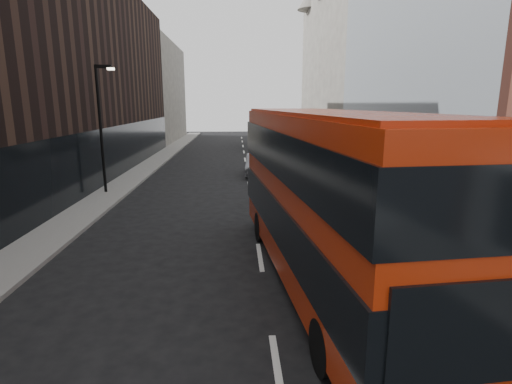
{
  "coord_description": "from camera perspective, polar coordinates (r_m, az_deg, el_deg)",
  "views": [
    {
      "loc": [
        -0.75,
        -4.77,
        5.12
      ],
      "look_at": [
        -0.18,
        6.97,
        2.5
      ],
      "focal_mm": 28.0,
      "sensor_mm": 36.0,
      "label": 1
    }
  ],
  "objects": [
    {
      "name": "street_lamp",
      "position": [
        23.98,
        -21.21,
        9.49
      ],
      "size": [
        1.06,
        0.22,
        7.0
      ],
      "color": "black",
      "rests_on": "sidewalk_left"
    },
    {
      "name": "grey_bus",
      "position": [
        49.05,
        1.48,
        8.65
      ],
      "size": [
        3.36,
        10.41,
        3.31
      ],
      "rotation": [
        0.0,
        0.0,
        -0.09
      ],
      "color": "black",
      "rests_on": "ground"
    },
    {
      "name": "building_victorian",
      "position": [
        50.46,
        11.71,
        17.48
      ],
      "size": [
        6.5,
        24.0,
        21.0
      ],
      "color": "#635E58",
      "rests_on": "ground"
    },
    {
      "name": "car_c",
      "position": [
        36.56,
        4.52,
        5.67
      ],
      "size": [
        2.65,
        5.38,
        1.5
      ],
      "primitive_type": "imported",
      "rotation": [
        0.0,
        0.0,
        0.11
      ],
      "color": "black",
      "rests_on": "ground"
    },
    {
      "name": "sidewalk_right",
      "position": [
        31.3,
        12.58,
        2.99
      ],
      "size": [
        3.0,
        80.0,
        0.15
      ],
      "primitive_type": "cube",
      "color": "slate",
      "rests_on": "ground"
    },
    {
      "name": "red_bus",
      "position": [
        11.23,
        10.03,
        0.08
      ],
      "size": [
        4.05,
        12.37,
        4.91
      ],
      "rotation": [
        0.0,
        0.0,
        0.1
      ],
      "color": "#AC260A",
      "rests_on": "ground"
    },
    {
      "name": "car_b",
      "position": [
        29.04,
        0.18,
        3.89
      ],
      "size": [
        1.87,
        4.59,
        1.48
      ],
      "primitive_type": "imported",
      "rotation": [
        0.0,
        0.0,
        -0.07
      ],
      "color": "gray",
      "rests_on": "ground"
    },
    {
      "name": "car_a",
      "position": [
        19.58,
        7.68,
        -0.42
      ],
      "size": [
        1.99,
        4.53,
        1.52
      ],
      "primitive_type": "imported",
      "rotation": [
        0.0,
        0.0,
        -0.05
      ],
      "color": "black",
      "rests_on": "ground"
    },
    {
      "name": "building_modern_block",
      "position": [
        28.92,
        23.98,
        21.06
      ],
      "size": [
        5.03,
        22.0,
        20.0
      ],
      "color": "#9CA0A6",
      "rests_on": "ground"
    },
    {
      "name": "sidewalk_left",
      "position": [
        31.05,
        -16.24,
        2.71
      ],
      "size": [
        2.0,
        80.0,
        0.15
      ],
      "primitive_type": "cube",
      "color": "slate",
      "rests_on": "ground"
    },
    {
      "name": "building_left_far",
      "position": [
        57.79,
        -13.87,
        13.58
      ],
      "size": [
        5.0,
        20.0,
        13.0
      ],
      "primitive_type": "cube",
      "color": "#635E58",
      "rests_on": "ground"
    },
    {
      "name": "building_left_mid",
      "position": [
        36.44,
        -20.62,
        14.75
      ],
      "size": [
        5.0,
        24.0,
        14.0
      ],
      "primitive_type": "cube",
      "color": "black",
      "rests_on": "ground"
    }
  ]
}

